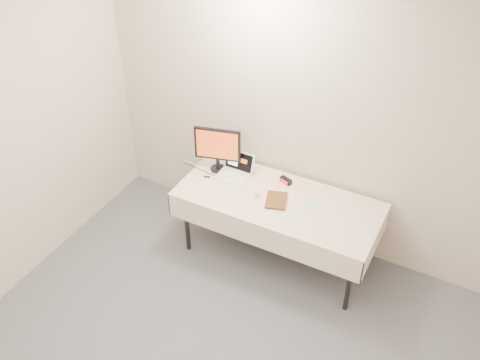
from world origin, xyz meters
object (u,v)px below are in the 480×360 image
at_px(table, 278,204).
at_px(laptop, 235,171).
at_px(book, 266,190).
at_px(monitor, 218,146).

distance_m(table, laptop, 0.55).
bearing_deg(table, book, -142.46).
height_order(laptop, monitor, monitor).
height_order(laptop, book, book).
height_order(monitor, book, monitor).
distance_m(laptop, monitor, 0.29).
bearing_deg(book, laptop, 136.07).
height_order(table, monitor, monitor).
bearing_deg(monitor, book, -33.83).
relative_size(table, laptop, 5.98).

